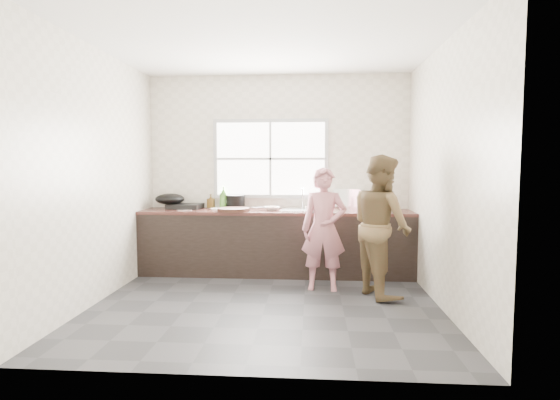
# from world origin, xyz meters

# --- Properties ---
(floor) EXTENTS (3.60, 3.20, 0.01)m
(floor) POSITION_xyz_m (0.00, 0.00, -0.01)
(floor) COLOR #2B2B2E
(floor) RESTS_ON ground
(ceiling) EXTENTS (3.60, 3.20, 0.01)m
(ceiling) POSITION_xyz_m (0.00, 0.00, 2.71)
(ceiling) COLOR silver
(ceiling) RESTS_ON wall_back
(wall_back) EXTENTS (3.60, 0.01, 2.70)m
(wall_back) POSITION_xyz_m (0.00, 1.60, 1.35)
(wall_back) COLOR beige
(wall_back) RESTS_ON ground
(wall_left) EXTENTS (0.01, 3.20, 2.70)m
(wall_left) POSITION_xyz_m (-1.80, 0.00, 1.35)
(wall_left) COLOR beige
(wall_left) RESTS_ON ground
(wall_right) EXTENTS (0.01, 3.20, 2.70)m
(wall_right) POSITION_xyz_m (1.80, 0.00, 1.35)
(wall_right) COLOR silver
(wall_right) RESTS_ON ground
(wall_front) EXTENTS (3.60, 0.01, 2.70)m
(wall_front) POSITION_xyz_m (0.00, -1.60, 1.35)
(wall_front) COLOR beige
(wall_front) RESTS_ON ground
(cabinet) EXTENTS (3.60, 0.62, 0.82)m
(cabinet) POSITION_xyz_m (0.00, 1.29, 0.41)
(cabinet) COLOR black
(cabinet) RESTS_ON floor
(countertop) EXTENTS (3.60, 0.64, 0.04)m
(countertop) POSITION_xyz_m (0.00, 1.29, 0.84)
(countertop) COLOR #3A1D17
(countertop) RESTS_ON cabinet
(sink) EXTENTS (0.55, 0.45, 0.02)m
(sink) POSITION_xyz_m (0.35, 1.29, 0.86)
(sink) COLOR silver
(sink) RESTS_ON countertop
(faucet) EXTENTS (0.02, 0.02, 0.30)m
(faucet) POSITION_xyz_m (0.35, 1.49, 1.01)
(faucet) COLOR silver
(faucet) RESTS_ON countertop
(window_frame) EXTENTS (1.60, 0.05, 1.10)m
(window_frame) POSITION_xyz_m (-0.10, 1.59, 1.55)
(window_frame) COLOR #9EA0A5
(window_frame) RESTS_ON wall_back
(window_glazing) EXTENTS (1.50, 0.01, 1.00)m
(window_glazing) POSITION_xyz_m (-0.10, 1.57, 1.55)
(window_glazing) COLOR white
(window_glazing) RESTS_ON window_frame
(woman) EXTENTS (0.51, 0.35, 1.34)m
(woman) POSITION_xyz_m (0.62, 0.58, 0.67)
(woman) COLOR #BC707A
(woman) RESTS_ON floor
(person_side) EXTENTS (0.83, 0.93, 1.58)m
(person_side) POSITION_xyz_m (1.25, 0.42, 0.79)
(person_side) COLOR brown
(person_side) RESTS_ON floor
(cutting_board) EXTENTS (0.56, 0.56, 0.04)m
(cutting_board) POSITION_xyz_m (-0.55, 1.14, 0.88)
(cutting_board) COLOR black
(cutting_board) RESTS_ON countertop
(cleaver) EXTENTS (0.22, 0.19, 0.01)m
(cleaver) POSITION_xyz_m (-0.22, 1.24, 0.90)
(cleaver) COLOR silver
(cleaver) RESTS_ON cutting_board
(bowl_mince) EXTENTS (0.24, 0.24, 0.05)m
(bowl_mince) POSITION_xyz_m (-0.05, 1.26, 0.89)
(bowl_mince) COLOR white
(bowl_mince) RESTS_ON countertop
(bowl_crabs) EXTENTS (0.21, 0.21, 0.06)m
(bowl_crabs) POSITION_xyz_m (0.50, 1.08, 0.89)
(bowl_crabs) COLOR silver
(bowl_crabs) RESTS_ON countertop
(bowl_held) EXTENTS (0.22, 0.22, 0.06)m
(bowl_held) POSITION_xyz_m (0.65, 1.24, 0.89)
(bowl_held) COLOR silver
(bowl_held) RESTS_ON countertop
(black_pot) EXTENTS (0.34, 0.34, 0.19)m
(black_pot) POSITION_xyz_m (-0.59, 1.52, 0.95)
(black_pot) COLOR black
(black_pot) RESTS_ON countertop
(plate_food) EXTENTS (0.24, 0.24, 0.02)m
(plate_food) POSITION_xyz_m (-0.79, 1.35, 0.87)
(plate_food) COLOR white
(plate_food) RESTS_ON countertop
(bottle_green) EXTENTS (0.15, 0.15, 0.31)m
(bottle_green) POSITION_xyz_m (-0.76, 1.52, 1.01)
(bottle_green) COLOR #407727
(bottle_green) RESTS_ON countertop
(bottle_brown_tall) EXTENTS (0.09, 0.09, 0.18)m
(bottle_brown_tall) POSITION_xyz_m (-0.94, 1.52, 0.95)
(bottle_brown_tall) COLOR #473211
(bottle_brown_tall) RESTS_ON countertop
(bottle_brown_short) EXTENTS (0.17, 0.17, 0.17)m
(bottle_brown_short) POSITION_xyz_m (-0.59, 1.52, 0.94)
(bottle_brown_short) COLOR #482812
(bottle_brown_short) RESTS_ON countertop
(glass_jar) EXTENTS (0.08, 0.08, 0.11)m
(glass_jar) POSITION_xyz_m (-0.73, 1.52, 0.92)
(glass_jar) COLOR white
(glass_jar) RESTS_ON countertop
(burner) EXTENTS (0.46, 0.46, 0.07)m
(burner) POSITION_xyz_m (-1.28, 1.47, 0.89)
(burner) COLOR black
(burner) RESTS_ON countertop
(wok) EXTENTS (0.47, 0.47, 0.15)m
(wok) POSITION_xyz_m (-1.48, 1.40, 1.00)
(wok) COLOR black
(wok) RESTS_ON burner
(dish_rack) EXTENTS (0.44, 0.37, 0.28)m
(dish_rack) POSITION_xyz_m (0.99, 1.52, 1.00)
(dish_rack) COLOR white
(dish_rack) RESTS_ON countertop
(pot_lid_left) EXTENTS (0.28, 0.28, 0.01)m
(pot_lid_left) POSITION_xyz_m (-1.23, 1.25, 0.87)
(pot_lid_left) COLOR #ABAEB2
(pot_lid_left) RESTS_ON countertop
(pot_lid_right) EXTENTS (0.26, 0.26, 0.01)m
(pot_lid_right) POSITION_xyz_m (-0.90, 1.52, 0.87)
(pot_lid_right) COLOR silver
(pot_lid_right) RESTS_ON countertop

